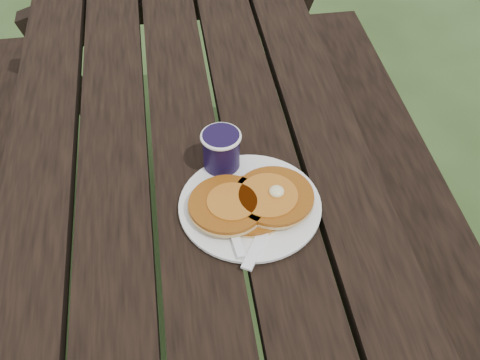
{
  "coord_description": "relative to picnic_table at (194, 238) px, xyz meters",
  "views": [
    {
      "loc": [
        -0.02,
        -0.99,
        1.6
      ],
      "look_at": [
        0.09,
        -0.22,
        0.8
      ],
      "focal_mm": 45.0,
      "sensor_mm": 36.0,
      "label": 1
    }
  ],
  "objects": [
    {
      "name": "pancake_stack",
      "position": [
        0.11,
        -0.26,
        0.41
      ],
      "size": [
        0.23,
        0.15,
        0.04
      ],
      "rotation": [
        0.0,
        0.0,
        0.36
      ],
      "color": "#984E11",
      "rests_on": "plate"
    },
    {
      "name": "plate",
      "position": [
        0.1,
        -0.25,
        0.39
      ],
      "size": [
        0.3,
        0.3,
        0.01
      ],
      "primitive_type": "cylinder",
      "rotation": [
        0.0,
        0.0,
        -0.16
      ],
      "color": "white",
      "rests_on": "picnic_table"
    },
    {
      "name": "ground",
      "position": [
        0.0,
        0.0,
        -0.37
      ],
      "size": [
        60.0,
        60.0,
        0.0
      ],
      "primitive_type": "plane",
      "color": "#29401B",
      "rests_on": "ground"
    },
    {
      "name": "coffee_cup",
      "position": [
        0.07,
        -0.14,
        0.43
      ],
      "size": [
        0.08,
        0.08,
        0.09
      ],
      "rotation": [
        0.0,
        0.0,
        0.02
      ],
      "color": "black",
      "rests_on": "picnic_table"
    },
    {
      "name": "fork",
      "position": [
        0.06,
        -0.32,
        0.4
      ],
      "size": [
        0.05,
        0.16,
        0.01
      ],
      "primitive_type": null,
      "rotation": [
        0.0,
        0.0,
        0.11
      ],
      "color": "white",
      "rests_on": "plate"
    },
    {
      "name": "knife",
      "position": [
        0.12,
        -0.32,
        0.39
      ],
      "size": [
        0.11,
        0.17,
        0.0
      ],
      "primitive_type": "cube",
      "rotation": [
        0.0,
        0.0,
        -0.52
      ],
      "color": "white",
      "rests_on": "plate"
    },
    {
      "name": "picnic_table",
      "position": [
        0.0,
        0.0,
        0.0
      ],
      "size": [
        1.36,
        1.8,
        0.75
      ],
      "color": "black",
      "rests_on": "ground"
    }
  ]
}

